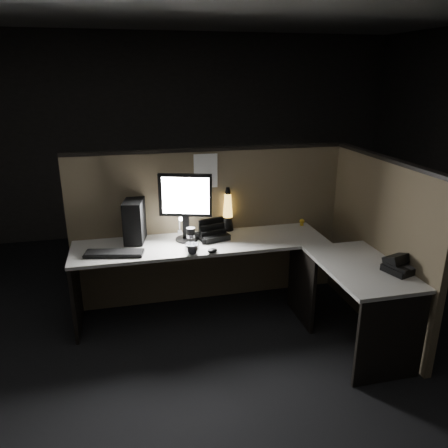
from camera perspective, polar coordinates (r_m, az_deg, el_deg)
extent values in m
plane|color=black|center=(3.82, 1.22, -15.70)|extent=(6.00, 6.00, 0.00)
plane|color=#282623|center=(6.15, -5.80, 11.21)|extent=(6.00, 0.00, 6.00)
cube|color=brown|center=(4.29, -1.80, -0.40)|extent=(2.66, 0.06, 1.50)
cube|color=brown|center=(4.05, 19.49, -2.75)|extent=(0.06, 1.66, 1.50)
cube|color=beige|center=(3.97, -2.96, -2.58)|extent=(2.30, 0.60, 0.03)
cube|color=beige|center=(3.66, 17.51, -5.44)|extent=(0.60, 1.00, 0.03)
cube|color=black|center=(4.10, -18.77, -8.53)|extent=(0.03, 0.55, 0.70)
cube|color=black|center=(3.48, 20.93, -14.04)|extent=(0.55, 0.03, 0.70)
cube|color=black|center=(4.10, 10.08, -7.78)|extent=(0.03, 0.55, 0.70)
cube|color=black|center=(4.04, -11.53, 0.55)|extent=(0.23, 0.39, 0.38)
cylinder|color=black|center=(4.03, -4.88, -1.97)|extent=(0.21, 0.21, 0.02)
cube|color=black|center=(4.00, -4.98, -0.23)|extent=(0.07, 0.06, 0.23)
cube|color=black|center=(3.91, -5.09, 3.77)|extent=(0.47, 0.18, 0.39)
cube|color=white|center=(3.89, -5.04, 3.69)|extent=(0.40, 0.13, 0.33)
cube|color=black|center=(3.80, -14.15, -3.76)|extent=(0.51, 0.26, 0.02)
ellipsoid|color=black|center=(3.73, -1.53, -3.48)|extent=(0.11, 0.10, 0.04)
cube|color=white|center=(4.20, -5.80, -1.03)|extent=(0.04, 0.04, 0.03)
cylinder|color=white|center=(4.17, -5.84, 0.17)|extent=(0.01, 0.01, 0.16)
cylinder|color=white|center=(4.10, -5.78, 0.98)|extent=(0.01, 0.11, 0.01)
sphere|color=white|center=(4.04, -5.65, 0.66)|extent=(0.04, 0.04, 0.04)
cube|color=black|center=(4.04, -1.46, -1.58)|extent=(0.31, 0.29, 0.05)
cube|color=black|center=(3.99, -1.36, -1.21)|extent=(0.25, 0.08, 0.09)
cube|color=black|center=(4.08, -1.69, -0.14)|extent=(0.25, 0.08, 0.17)
cone|color=black|center=(4.25, 0.49, 0.10)|extent=(0.11, 0.11, 0.14)
cone|color=gold|center=(4.20, 0.50, 2.46)|extent=(0.09, 0.09, 0.23)
sphere|color=maroon|center=(4.22, 0.49, 1.51)|extent=(0.05, 0.05, 0.05)
sphere|color=maroon|center=(4.19, 0.50, 2.60)|extent=(0.03, 0.03, 0.03)
cone|color=black|center=(4.16, 0.50, 4.39)|extent=(0.06, 0.06, 0.06)
cylinder|color=black|center=(3.82, -4.35, -1.81)|extent=(0.08, 0.08, 0.18)
imported|color=silver|center=(3.69, -4.20, -3.30)|extent=(0.12, 0.12, 0.09)
sphere|color=gold|center=(4.45, 10.15, 0.35)|extent=(0.05, 0.05, 0.05)
cube|color=white|center=(4.10, -2.40, 6.93)|extent=(0.22, 0.00, 0.32)
cube|color=black|center=(3.65, 22.14, -5.40)|extent=(0.29, 0.27, 0.05)
cube|color=black|center=(3.66, 21.89, -4.26)|extent=(0.27, 0.20, 0.11)
cube|color=black|center=(3.56, 21.71, -5.41)|extent=(0.10, 0.18, 0.04)
cube|color=#3F3F42|center=(3.64, 23.13, -5.07)|extent=(0.13, 0.13, 0.00)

